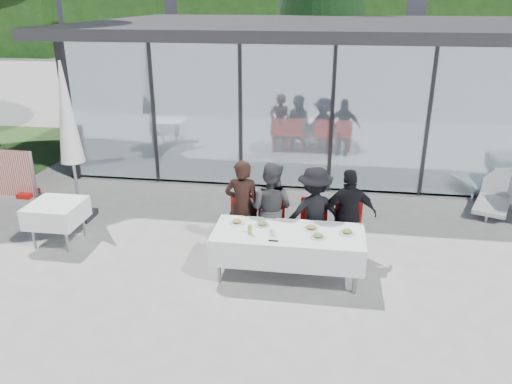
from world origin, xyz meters
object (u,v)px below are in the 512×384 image
plate_a (237,222)px  plate_c (311,228)px  spare_table_left (56,213)px  market_umbrella (68,122)px  lounger (494,197)px  plate_extra (318,236)px  folded_eyeglasses (273,241)px  plate_b (263,224)px  plate_d (347,232)px  diner_a (243,206)px  diner_chair_b (271,222)px  diner_b (271,209)px  diner_d (349,215)px  juice_bottle (250,230)px  diner_chair_a (243,221)px  diner_c (314,213)px  diner_chair_c (313,225)px  dining_table (288,245)px

plate_a → plate_c: (1.15, -0.04, 0.00)m
spare_table_left → market_umbrella: size_ratio=0.29×
plate_c → spare_table_left: 4.41m
spare_table_left → lounger: bearing=18.6°
plate_extra → folded_eyeglasses: 0.67m
plate_c → plate_b: bearing=178.4°
plate_d → diner_a: bearing=158.6°
diner_chair_b → plate_a: (-0.46, -0.57, 0.24)m
diner_b → diner_d: bearing=-163.3°
diner_a → plate_a: bearing=90.7°
plate_d → juice_bottle: 1.44m
lounger → diner_d: bearing=-140.2°
diner_chair_a → plate_b: size_ratio=4.09×
diner_chair_b → plate_c: 0.95m
diner_chair_a → lounger: diner_chair_a is taller
lounger → folded_eyeglasses: bearing=-138.9°
diner_c → juice_bottle: (-0.91, -0.90, 0.05)m
diner_chair_c → dining_table: bearing=-114.9°
diner_d → diner_a: bearing=-10.5°
lounger → plate_d: bearing=-133.9°
diner_d → plate_extra: bearing=51.5°
lounger → diner_b: bearing=-149.7°
folded_eyeglasses → juice_bottle: bearing=155.1°
dining_table → diner_b: 0.86m
plate_c → market_umbrella: size_ratio=0.08×
market_umbrella → diner_chair_a: bearing=-13.5°
diner_a → diner_chair_b: size_ratio=1.65×
plate_d → spare_table_left: plate_d is taller
diner_chair_b → diner_chair_c: size_ratio=1.00×
diner_chair_a → juice_bottle: 1.00m
diner_b → plate_d: bearing=168.2°
diner_b → plate_c: (0.69, -0.60, -0.02)m
diner_b → market_umbrella: market_umbrella is taller
diner_chair_c → plate_extra: bearing=-83.8°
diner_b → plate_extra: 1.18m
diner_c → market_umbrella: bearing=-26.6°
diner_chair_b → juice_bottle: 0.98m
plate_d → folded_eyeglasses: (-1.05, -0.41, -0.02)m
diner_b → diner_d: diner_b is taller
diner_a → plate_extra: size_ratio=6.74×
diner_a → plate_a: diner_a is taller
folded_eyeglasses → lounger: 5.43m
diner_c → lounger: (3.54, 2.48, -0.51)m
market_umbrella → lounger: size_ratio=2.05×
dining_table → plate_d: 0.90m
diner_a → diner_d: bearing=179.5°
diner_chair_a → plate_c: (1.16, -0.61, 0.24)m
diner_d → plate_b: size_ratio=6.42×
diner_b → plate_b: 0.58m
diner_chair_a → diner_b: 0.53m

